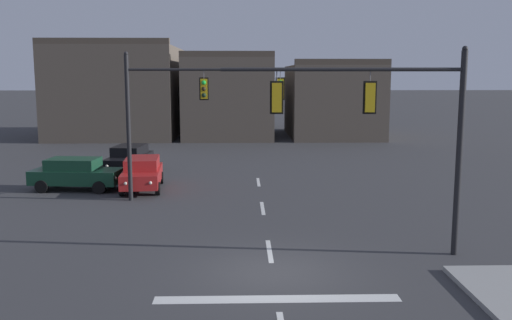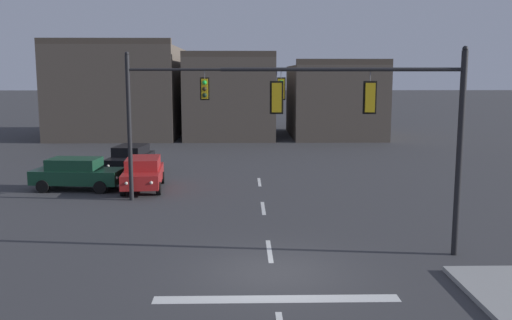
{
  "view_description": "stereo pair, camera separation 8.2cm",
  "coord_description": "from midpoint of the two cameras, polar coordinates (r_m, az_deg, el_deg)",
  "views": [
    {
      "loc": [
        -0.91,
        -15.74,
        5.75
      ],
      "look_at": [
        -0.43,
        2.41,
        2.98
      ],
      "focal_mm": 39.2,
      "sensor_mm": 36.0,
      "label": 1
    },
    {
      "loc": [
        -0.83,
        -15.74,
        5.75
      ],
      "look_at": [
        -0.43,
        2.41,
        2.98
      ],
      "focal_mm": 39.2,
      "sensor_mm": 36.0,
      "label": 2
    }
  ],
  "objects": [
    {
      "name": "ground_plane",
      "position": [
        16.78,
        1.84,
        -11.38
      ],
      "size": [
        400.0,
        400.0,
        0.0
      ],
      "primitive_type": "plane",
      "color": "#353538"
    },
    {
      "name": "stop_bar_paint",
      "position": [
        14.92,
        2.26,
        -13.99
      ],
      "size": [
        6.4,
        0.5,
        0.01
      ],
      "primitive_type": "cube",
      "color": "silver",
      "rests_on": "ground"
    },
    {
      "name": "lane_centreline",
      "position": [
        18.66,
        1.51,
        -9.26
      ],
      "size": [
        0.16,
        26.4,
        0.01
      ],
      "color": "silver",
      "rests_on": "ground"
    },
    {
      "name": "signal_mast_near_side",
      "position": [
        17.95,
        13.64,
        4.18
      ],
      "size": [
        7.61,
        0.45,
        6.64
      ],
      "color": "black",
      "rests_on": "ground"
    },
    {
      "name": "signal_mast_far_side",
      "position": [
        25.62,
        -6.83,
        5.9
      ],
      "size": [
        9.09,
        0.35,
        6.79
      ],
      "color": "black",
      "rests_on": "ground"
    },
    {
      "name": "car_lot_nearside",
      "position": [
        29.56,
        -17.74,
        -1.28
      ],
      "size": [
        4.58,
        2.26,
        1.61
      ],
      "color": "#143D28",
      "rests_on": "ground"
    },
    {
      "name": "car_lot_middle",
      "position": [
        33.97,
        -12.61,
        0.17
      ],
      "size": [
        2.29,
        4.59,
        1.61
      ],
      "color": "black",
      "rests_on": "ground"
    },
    {
      "name": "car_lot_farside",
      "position": [
        28.86,
        -11.36,
        -1.26
      ],
      "size": [
        2.21,
        4.57,
        1.61
      ],
      "color": "#A81E1E",
      "rests_on": "ground"
    },
    {
      "name": "building_row",
      "position": [
        53.77,
        -5.29,
        6.56
      ],
      "size": [
        29.9,
        12.73,
        8.81
      ],
      "color": "brown",
      "rests_on": "ground"
    }
  ]
}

